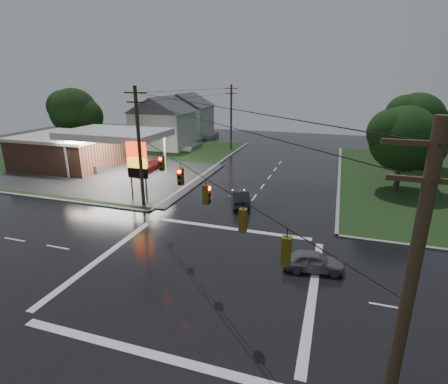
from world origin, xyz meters
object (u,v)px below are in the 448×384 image
(utility_pole_n, at_px, (231,116))
(tree_nw_behind, at_px, (75,112))
(utility_pole_nw, at_px, (139,146))
(tree_ne_far, at_px, (417,121))
(house_near, at_px, (163,122))
(utility_pole_se, at_px, (402,327))
(car_crossing, at_px, (314,261))
(car_pump, at_px, (145,167))
(tree_ne_near, at_px, (405,139))
(gas_station, at_px, (75,149))
(car_north, at_px, (240,198))
(pylon_sign, at_px, (137,162))
(house_far, at_px, (187,114))

(utility_pole_n, height_order, tree_nw_behind, utility_pole_n)
(utility_pole_nw, distance_m, tree_ne_far, 36.20)
(house_near, bearing_deg, utility_pole_se, -56.21)
(house_near, height_order, car_crossing, house_near)
(car_pump, bearing_deg, tree_ne_far, 21.85)
(house_near, relative_size, tree_ne_near, 1.23)
(tree_ne_far, bearing_deg, gas_station, -161.54)
(utility_pole_se, height_order, tree_nw_behind, utility_pole_se)
(utility_pole_n, height_order, tree_ne_far, utility_pole_n)
(tree_ne_near, bearing_deg, utility_pole_nw, -152.14)
(tree_nw_behind, height_order, car_crossing, tree_nw_behind)
(utility_pole_nw, bearing_deg, utility_pole_se, -45.00)
(house_near, distance_m, tree_ne_far, 38.19)
(car_north, bearing_deg, house_near, -69.41)
(gas_station, distance_m, tree_nw_behind, 13.63)
(pylon_sign, height_order, utility_pole_se, utility_pole_se)
(tree_nw_behind, xyz_separation_m, car_north, (33.04, -17.45, -5.46))
(utility_pole_nw, relative_size, utility_pole_se, 1.00)
(utility_pole_nw, height_order, utility_pole_n, utility_pole_nw)
(tree_ne_near, relative_size, car_north, 2.04)
(house_far, height_order, car_pump, house_far)
(tree_nw_behind, bearing_deg, utility_pole_nw, -40.10)
(pylon_sign, relative_size, house_far, 0.54)
(utility_pole_n, bearing_deg, tree_nw_behind, -161.79)
(tree_nw_behind, bearing_deg, car_north, -27.84)
(tree_ne_far, bearing_deg, utility_pole_se, -99.98)
(tree_nw_behind, relative_size, tree_ne_near, 1.11)
(tree_nw_behind, relative_size, tree_ne_far, 1.02)
(gas_station, xyz_separation_m, car_north, (24.88, -7.16, -1.82))
(utility_pole_nw, relative_size, car_pump, 2.23)
(gas_station, bearing_deg, tree_ne_near, 3.30)
(utility_pole_nw, xyz_separation_m, house_far, (-12.45, 38.50, -1.32))
(house_near, bearing_deg, tree_ne_near, -21.76)
(tree_ne_far, distance_m, car_north, 28.50)
(utility_pole_se, relative_size, car_crossing, 2.88)
(gas_station, xyz_separation_m, tree_ne_near, (39.82, 2.29, 3.01))
(gas_station, bearing_deg, pylon_sign, -31.22)
(utility_pole_n, relative_size, tree_nw_behind, 1.05)
(pylon_sign, bearing_deg, house_far, 106.98)
(tree_ne_near, relative_size, car_pump, 1.82)
(tree_nw_behind, xyz_separation_m, tree_ne_near, (47.98, -8.00, -0.62))
(house_far, height_order, car_north, house_far)
(house_near, relative_size, car_crossing, 2.89)
(tree_nw_behind, bearing_deg, car_pump, -28.09)
(pylon_sign, height_order, house_near, house_near)
(tree_ne_far, distance_m, car_crossing, 33.60)
(utility_pole_se, height_order, utility_pole_n, utility_pole_se)
(utility_pole_se, xyz_separation_m, car_pump, (-25.00, 29.71, -5.00))
(house_far, height_order, tree_ne_near, tree_ne_near)
(house_far, bearing_deg, pylon_sign, -73.02)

